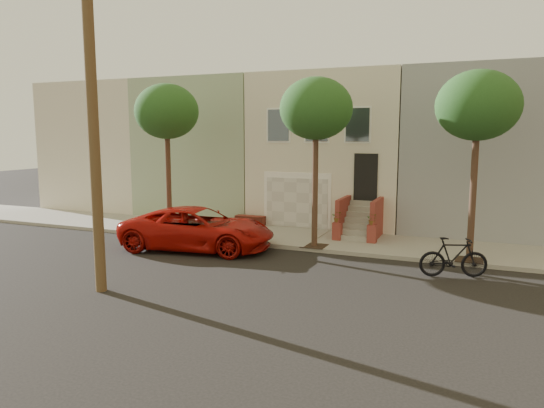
% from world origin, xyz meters
% --- Properties ---
extents(ground, '(90.00, 90.00, 0.00)m').
position_xyz_m(ground, '(0.00, 0.00, 0.00)').
color(ground, black).
rests_on(ground, ground).
extents(sidewalk, '(40.00, 3.70, 0.15)m').
position_xyz_m(sidewalk, '(0.00, 5.35, 0.07)').
color(sidewalk, gray).
rests_on(sidewalk, ground).
extents(house_row, '(33.10, 11.70, 7.00)m').
position_xyz_m(house_row, '(0.00, 11.19, 3.64)').
color(house_row, beige).
rests_on(house_row, sidewalk).
extents(tree_left, '(2.70, 2.57, 6.30)m').
position_xyz_m(tree_left, '(-5.50, 3.90, 5.26)').
color(tree_left, '#2D2116').
rests_on(tree_left, sidewalk).
extents(tree_mid, '(2.70, 2.57, 6.30)m').
position_xyz_m(tree_mid, '(1.00, 3.90, 5.26)').
color(tree_mid, '#2D2116').
rests_on(tree_mid, sidewalk).
extents(tree_right, '(2.70, 2.57, 6.30)m').
position_xyz_m(tree_right, '(6.50, 3.90, 5.26)').
color(tree_right, '#2D2116').
rests_on(tree_right, sidewalk).
extents(pickup_truck, '(6.11, 3.48, 1.61)m').
position_xyz_m(pickup_truck, '(-3.12, 2.26, 0.80)').
color(pickup_truck, '#A60F09').
rests_on(pickup_truck, ground).
extents(motorcycle, '(2.15, 1.23, 1.25)m').
position_xyz_m(motorcycle, '(6.07, 2.08, 0.62)').
color(motorcycle, black).
rests_on(motorcycle, ground).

